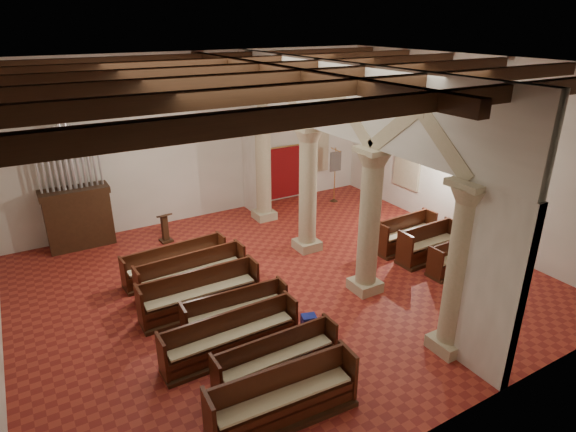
{
  "coord_description": "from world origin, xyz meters",
  "views": [
    {
      "loc": [
        -5.92,
        -10.43,
        7.03
      ],
      "look_at": [
        0.49,
        0.5,
        1.79
      ],
      "focal_mm": 30.0,
      "sensor_mm": 36.0,
      "label": 1
    }
  ],
  "objects_px": {
    "lectern": "(165,230)",
    "nave_pew_0": "(283,404)",
    "processional_banner": "(335,183)",
    "pipe_organ": "(77,207)",
    "aisle_pew_0": "(453,262)"
  },
  "relations": [
    {
      "from": "pipe_organ",
      "to": "nave_pew_0",
      "type": "relative_size",
      "value": 1.49
    },
    {
      "from": "processional_banner",
      "to": "nave_pew_0",
      "type": "bearing_deg",
      "value": -127.62
    },
    {
      "from": "lectern",
      "to": "nave_pew_0",
      "type": "bearing_deg",
      "value": -99.98
    },
    {
      "from": "lectern",
      "to": "aisle_pew_0",
      "type": "height_order",
      "value": "lectern"
    },
    {
      "from": "pipe_organ",
      "to": "aisle_pew_0",
      "type": "relative_size",
      "value": 2.61
    },
    {
      "from": "lectern",
      "to": "processional_banner",
      "type": "bearing_deg",
      "value": -4.48
    },
    {
      "from": "lectern",
      "to": "processional_banner",
      "type": "height_order",
      "value": "processional_banner"
    },
    {
      "from": "pipe_organ",
      "to": "processional_banner",
      "type": "bearing_deg",
      "value": -4.88
    },
    {
      "from": "pipe_organ",
      "to": "lectern",
      "type": "xyz_separation_m",
      "value": [
        2.47,
        -1.14,
        -0.93
      ]
    },
    {
      "from": "lectern",
      "to": "nave_pew_0",
      "type": "relative_size",
      "value": 0.36
    },
    {
      "from": "lectern",
      "to": "nave_pew_0",
      "type": "height_order",
      "value": "nave_pew_0"
    },
    {
      "from": "pipe_organ",
      "to": "lectern",
      "type": "distance_m",
      "value": 2.88
    },
    {
      "from": "lectern",
      "to": "processional_banner",
      "type": "distance_m",
      "value": 7.19
    },
    {
      "from": "processional_banner",
      "to": "aisle_pew_0",
      "type": "xyz_separation_m",
      "value": [
        -0.46,
        -6.7,
        -0.45
      ]
    },
    {
      "from": "nave_pew_0",
      "to": "aisle_pew_0",
      "type": "distance_m",
      "value": 7.55
    }
  ]
}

